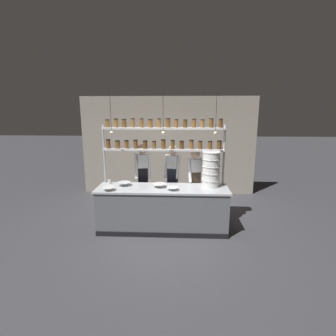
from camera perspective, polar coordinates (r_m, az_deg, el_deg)
name	(u,v)px	position (r m, az deg, el deg)	size (l,w,h in m)	color
ground_plane	(163,229)	(5.72, -1.17, -13.16)	(40.00, 40.00, 0.00)	#3D3D42
back_wall	(168,146)	(7.78, 0.05, 4.81)	(5.10, 0.12, 2.86)	#9E9384
prep_counter	(163,209)	(5.53, -1.19, -8.87)	(2.70, 0.76, 0.92)	slate
spice_shelf_unit	(163,140)	(5.51, -1.14, 6.06)	(2.59, 0.28, 2.31)	#B7BABF
chef_left	(143,176)	(6.01, -5.49, -1.68)	(0.40, 0.33, 1.73)	black
chef_center	(173,176)	(6.07, 1.00, -1.75)	(0.40, 0.33, 1.70)	black
chef_right	(195,180)	(5.90, 5.86, -2.58)	(0.41, 0.34, 1.65)	black
container_stack	(211,169)	(5.45, 9.31, -0.29)	(0.37, 0.37, 0.73)	white
prep_bowl_near_left	(124,184)	(5.59, -9.54, -3.43)	(0.28, 0.28, 0.08)	silver
prep_bowl_center_front	(173,189)	(5.20, 1.00, -4.53)	(0.23, 0.23, 0.06)	white
prep_bowl_center_back	(159,186)	(5.40, -1.88, -3.83)	(0.28, 0.28, 0.08)	silver
prep_bowl_near_right	(108,189)	(5.32, -12.83, -4.45)	(0.25, 0.25, 0.07)	silver
serving_cup_front	(109,182)	(5.80, -12.63, -2.93)	(0.07, 0.07, 0.08)	silver
pendant_light_row	(163,130)	(5.16, -1.09, 8.18)	(2.11, 0.07, 0.81)	black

